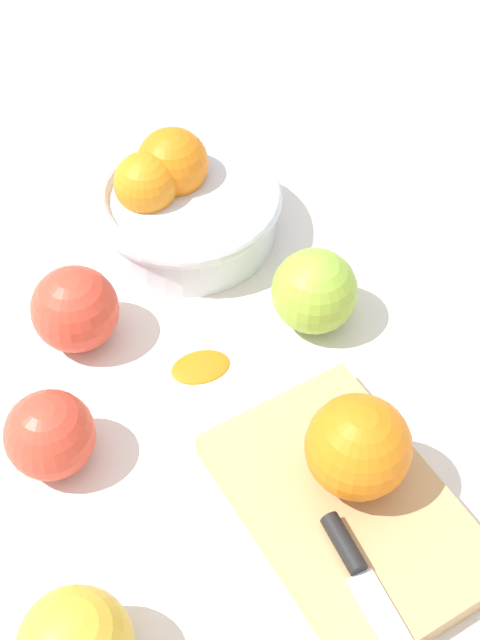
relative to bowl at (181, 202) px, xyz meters
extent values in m
plane|color=silver|center=(0.20, -0.11, -0.04)|extent=(2.40, 2.40, 0.00)
cylinder|color=silver|center=(0.01, 0.00, -0.01)|extent=(0.17, 0.17, 0.05)
torus|color=silver|center=(0.01, 0.00, 0.01)|extent=(0.18, 0.18, 0.02)
sphere|color=orange|center=(-0.02, -0.03, 0.02)|extent=(0.06, 0.06, 0.06)
sphere|color=orange|center=(-0.03, 0.01, 0.03)|extent=(0.07, 0.07, 0.07)
cube|color=tan|center=(0.34, -0.05, -0.03)|extent=(0.22, 0.15, 0.02)
sphere|color=orange|center=(0.32, -0.04, 0.02)|extent=(0.08, 0.08, 0.08)
cylinder|color=black|center=(0.36, -0.08, -0.01)|extent=(0.05, 0.02, 0.01)
sphere|color=#D6422D|center=(0.07, -0.15, 0.00)|extent=(0.08, 0.08, 0.08)
sphere|color=#8EB738|center=(0.16, 0.04, 0.00)|extent=(0.08, 0.08, 0.08)
sphere|color=#D6422D|center=(0.17, -0.22, 0.00)|extent=(0.07, 0.07, 0.07)
ellipsoid|color=orange|center=(0.15, -0.07, -0.03)|extent=(0.05, 0.06, 0.01)
camera|label=1|loc=(0.56, -0.30, 0.58)|focal=49.98mm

